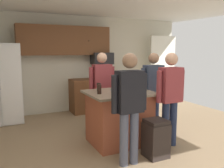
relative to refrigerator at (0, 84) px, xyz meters
The scene contains 18 objects.
floor 3.24m from the refrigerator, 49.98° to the right, with size 7.04×7.04×0.00m, color #937A5B.
back_wall 2.08m from the refrigerator, 11.81° to the left, with size 6.40×0.10×2.60m, color beige.
french_door_window_panel 4.60m from the refrigerator, ahead, with size 0.90×0.06×2.00m, color white.
cabinet_run_upper 1.90m from the refrigerator, ahead, with size 2.40×0.38×0.75m.
cabinet_run_lower 2.64m from the refrigerator, ahead, with size 1.80×0.63×0.90m.
refrigerator is the anchor object (origin of this frame).
microwave_over_range 2.66m from the refrigerator, ahead, with size 0.56×0.40×0.32m, color black.
kitchen_island 2.99m from the refrigerator, 49.40° to the right, with size 1.14×0.97×0.95m.
person_guest_right 3.48m from the refrigerator, 61.19° to the right, with size 0.57×0.22×1.65m.
person_host_foreground 3.46m from the refrigerator, 35.71° to the right, with size 0.57×0.22×1.63m.
person_guest_left 3.83m from the refrigerator, 46.10° to the right, with size 0.57×0.22×1.65m.
person_guest_by_door 2.41m from the refrigerator, 35.95° to the right, with size 0.57×0.22×1.63m.
mug_blue_stoneware 3.24m from the refrigerator, 43.77° to the right, with size 0.12×0.08×0.10m.
glass_stout_tall 2.61m from the refrigerator, 51.75° to the right, with size 0.07×0.07×0.15m.
glass_short_whisky 2.99m from the refrigerator, 54.39° to the right, with size 0.06×0.06×0.14m.
glass_dark_ale 2.75m from the refrigerator, 56.29° to the right, with size 0.07×0.07×0.16m.
serving_tray 3.06m from the refrigerator, 48.65° to the right, with size 0.44×0.30×0.04m.
trash_bin 3.77m from the refrigerator, 53.99° to the right, with size 0.34×0.34×0.61m.
Camera 1 is at (-1.98, -3.57, 1.71)m, focal length 37.98 mm.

